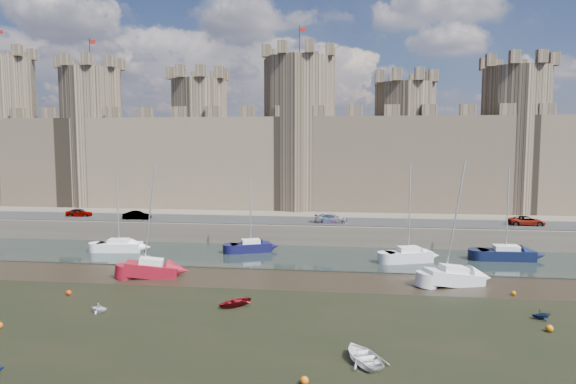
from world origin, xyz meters
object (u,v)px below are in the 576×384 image
object	(u,v)px
car_3	(527,221)
sailboat_2	(408,255)
car_0	(79,213)
car_1	(137,215)
sailboat_3	(506,253)
sailboat_4	(152,269)
sailboat_5	(454,276)
sailboat_1	(251,246)
car_2	(331,219)
sailboat_0	(119,246)

from	to	relation	value
car_3	sailboat_2	xyz separation A→B (m)	(-15.26, -10.93, -2.26)
car_0	car_1	xyz separation A→B (m)	(9.04, -1.61, 0.00)
sailboat_3	car_3	bearing A→B (deg)	58.70
car_3	sailboat_2	bearing A→B (deg)	127.27
car_0	sailboat_4	xyz separation A→B (m)	(18.60, -20.19, -2.28)
sailboat_2	sailboat_3	size ratio (longest dim) A/B	1.05
car_0	sailboat_5	world-z (taller)	sailboat_5
sailboat_1	sailboat_5	world-z (taller)	sailboat_5
car_1	car_2	bearing A→B (deg)	-91.81
sailboat_0	sailboat_4	bearing A→B (deg)	-58.81
car_0	car_2	distance (m)	34.66
sailboat_0	sailboat_4	world-z (taller)	sailboat_4
sailboat_1	sailboat_5	distance (m)	23.42
sailboat_5	sailboat_0	bearing A→B (deg)	147.11
car_2	sailboat_5	distance (m)	21.71
car_0	sailboat_4	world-z (taller)	sailboat_4
sailboat_0	sailboat_1	distance (m)	15.28
sailboat_4	car_2	bearing A→B (deg)	35.47
car_3	sailboat_2	size ratio (longest dim) A/B	0.41
sailboat_3	sailboat_5	size ratio (longest dim) A/B	0.90
sailboat_3	sailboat_0	bearing A→B (deg)	179.47
sailboat_0	car_1	bearing A→B (deg)	92.66
sailboat_5	sailboat_2	bearing A→B (deg)	92.37
car_3	sailboat_4	size ratio (longest dim) A/B	0.38
sailboat_5	car_3	bearing A→B (deg)	39.35
car_1	sailboat_2	size ratio (longest dim) A/B	0.34
sailboat_2	sailboat_4	xyz separation A→B (m)	(-24.63, -9.05, -0.02)
car_0	sailboat_0	world-z (taller)	sailboat_0
car_2	car_3	xyz separation A→B (m)	(23.86, 1.03, -0.02)
sailboat_2	sailboat_3	bearing A→B (deg)	-5.46
car_0	sailboat_1	xyz separation A→B (m)	(25.70, -8.32, -2.33)
car_2	sailboat_1	distance (m)	11.64
car_3	sailboat_2	distance (m)	18.90
car_0	car_1	size ratio (longest dim) A/B	0.97
sailboat_1	sailboat_5	xyz separation A→B (m)	(20.64, -11.07, 0.03)
car_1	car_3	world-z (taller)	car_3
sailboat_0	sailboat_2	bearing A→B (deg)	-9.27
car_2	sailboat_1	bearing A→B (deg)	124.82
car_1	car_2	xyz separation A→B (m)	(25.60, 0.37, 0.02)
car_0	sailboat_2	xyz separation A→B (m)	(43.23, -11.15, -2.26)
car_2	sailboat_3	distance (m)	20.66
car_0	car_3	size ratio (longest dim) A/B	0.81
sailboat_3	sailboat_5	bearing A→B (deg)	-127.09
sailboat_5	car_2	bearing A→B (deg)	104.56
car_3	sailboat_3	bearing A→B (deg)	152.57
car_3	sailboat_4	bearing A→B (deg)	118.26
car_1	sailboat_3	distance (m)	45.33
car_3	sailboat_5	world-z (taller)	sailboat_5
car_2	sailboat_3	size ratio (longest dim) A/B	0.42
sailboat_1	sailboat_4	bearing A→B (deg)	-143.68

